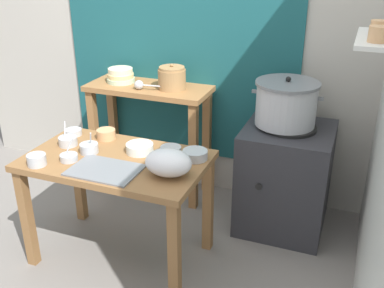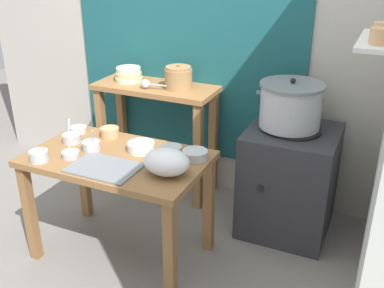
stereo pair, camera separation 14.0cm
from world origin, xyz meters
name	(u,v)px [view 1 (the left image)]	position (x,y,z in m)	size (l,w,h in m)	color
ground_plane	(141,254)	(0.00, 0.00, 0.00)	(9.00, 9.00, 0.00)	gray
wall_back	(209,30)	(0.08, 1.10, 1.30)	(4.40, 0.12, 2.60)	#B2ADA3
prep_table	(117,174)	(-0.11, -0.05, 0.61)	(1.10, 0.66, 0.72)	olive
back_shelf_table	(149,113)	(-0.31, 0.83, 0.68)	(0.96, 0.40, 0.90)	#9E6B3D
stove_block	(285,178)	(0.80, 0.70, 0.38)	(0.60, 0.61, 0.78)	#2D2D33
steamer_pot	(286,103)	(0.76, 0.72, 0.93)	(0.47, 0.43, 0.33)	#B7BABF
clay_pot	(172,78)	(-0.11, 0.83, 0.98)	(0.21, 0.21, 0.19)	#A37A4C
bowl_stack_enamel	(121,76)	(-0.56, 0.85, 0.95)	(0.22, 0.22, 0.11)	#B7D1AD
ladle	(140,85)	(-0.33, 0.73, 0.93)	(0.28, 0.07, 0.07)	#B7BABF
serving_tray	(105,170)	(-0.08, -0.22, 0.72)	(0.40, 0.28, 0.01)	slate
plastic_bag	(168,163)	(0.28, -0.13, 0.79)	(0.27, 0.22, 0.15)	white
prep_bowl_0	(69,157)	(-0.35, -0.18, 0.74)	(0.11, 0.11, 0.13)	#B7BABF
prep_bowl_1	(106,134)	(-0.31, 0.19, 0.75)	(0.12, 0.12, 0.06)	tan
prep_bowl_2	(37,159)	(-0.49, -0.30, 0.76)	(0.11, 0.11, 0.07)	#B7BABF
prep_bowl_3	(195,154)	(0.34, 0.11, 0.75)	(0.15, 0.15, 0.05)	#B7BABF
prep_bowl_4	(68,141)	(-0.49, 0.01, 0.75)	(0.12, 0.12, 0.15)	#B7BABF
prep_bowl_5	(171,150)	(0.18, 0.12, 0.75)	(0.13, 0.13, 0.05)	#B7BABF
prep_bowl_6	(140,148)	(-0.01, 0.08, 0.75)	(0.17, 0.17, 0.06)	silver
prep_bowl_7	(73,132)	(-0.55, 0.16, 0.74)	(0.11, 0.11, 0.04)	#B7BABF
prep_bowl_8	(89,148)	(-0.30, -0.04, 0.75)	(0.11, 0.11, 0.15)	#B7BABF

